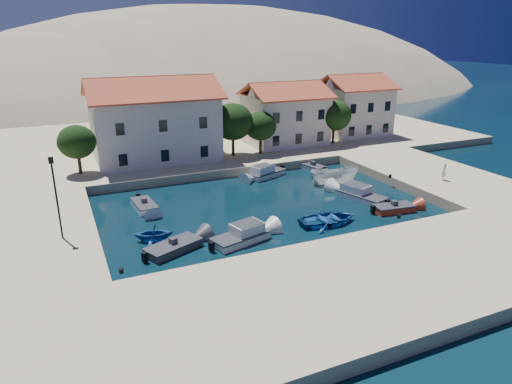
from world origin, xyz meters
The scene contains 23 objects.
ground centered at (0.00, 0.00, 0.00)m, with size 400.00×400.00×0.00m, color black.
quay_south centered at (0.00, -6.00, 0.50)m, with size 52.00×12.00×1.00m, color #C6B187.
quay_east centered at (20.50, 10.00, 0.50)m, with size 11.00×20.00×1.00m, color #C6B187.
quay_west centered at (-19.00, 10.00, 0.50)m, with size 8.00×20.00×1.00m, color #C6B187.
quay_north centered at (2.00, 38.00, 0.50)m, with size 80.00×36.00×1.00m, color #C6B187.
hills centered at (20.64, 123.62, -23.40)m, with size 254.00×176.00×99.00m.
building_left centered at (-6.00, 28.00, 5.94)m, with size 14.70×9.45×9.70m.
building_mid centered at (12.00, 29.00, 5.22)m, with size 10.50×8.40×8.30m.
building_right centered at (24.00, 30.00, 5.47)m, with size 9.45×8.40×8.80m.
trees centered at (4.51, 25.46, 4.84)m, with size 37.30×5.30×6.45m.
lamppost centered at (-17.50, 8.00, 4.75)m, with size 0.35×0.25×6.22m.
bollards centered at (2.80, 3.87, 1.15)m, with size 29.36×9.56×0.30m.
motorboat_grey_sw centered at (-10.03, 4.52, 0.29)m, with size 4.70×3.44×1.25m.
cabin_cruiser_south centered at (-4.85, 3.92, 0.48)m, with size 5.01×3.14×1.60m.
rowboat_south centered at (3.38, 4.25, 0.00)m, with size 3.70×5.19×1.07m, color #1A4B93.
motorboat_red_se centered at (10.38, 4.15, 0.30)m, with size 3.86×2.09×1.25m.
cabin_cruiser_east centered at (9.58, 7.99, 0.48)m, with size 3.41×5.45×1.60m.
boat_east centered at (9.85, 13.15, 0.00)m, with size 1.99×5.30×2.05m, color silver.
motorboat_white_ne centered at (10.56, 18.77, 0.30)m, with size 2.33×3.66×1.25m.
rowboat_west centered at (-11.00, 6.94, 0.00)m, with size 2.59×3.00×1.58m, color #1A4B93.
motorboat_white_west centered at (-10.30, 14.17, 0.29)m, with size 1.95×3.93×1.25m.
cabin_cruiser_north centered at (4.37, 18.64, 0.48)m, with size 4.96×3.40×1.60m.
pedestrian centered at (19.16, 7.13, 1.94)m, with size 0.68×0.45×1.87m, color silver.
Camera 1 is at (-16.96, -26.13, 15.45)m, focal length 32.00 mm.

